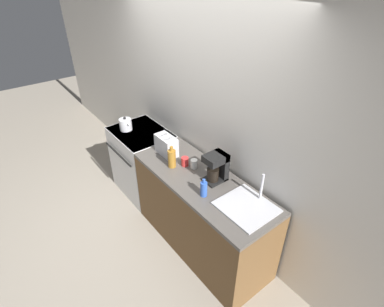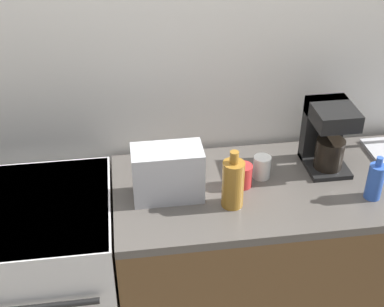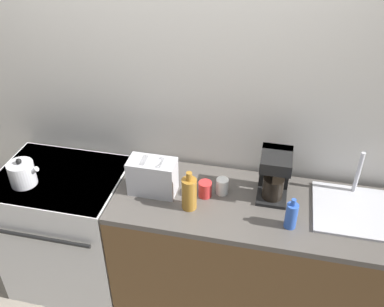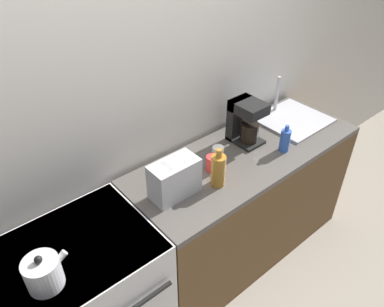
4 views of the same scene
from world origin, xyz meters
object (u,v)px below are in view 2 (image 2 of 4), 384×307
object	(u,v)px
stove	(27,289)
cup_red	(243,176)
bottle_amber	(233,183)
cup_white	(262,167)
coffee_maker	(327,133)
bottle_blue	(375,181)
toaster	(168,173)

from	to	relation	value
stove	cup_red	xyz separation A→B (m)	(0.92, 0.02, 0.49)
bottle_amber	cup_red	size ratio (longest dim) A/B	2.52
stove	cup_red	size ratio (longest dim) A/B	9.52
cup_red	cup_white	distance (m)	0.10
stove	cup_white	size ratio (longest dim) A/B	9.44
coffee_maker	cup_red	distance (m)	0.40
coffee_maker	bottle_blue	world-z (taller)	coffee_maker
stove	bottle_amber	bearing A→B (deg)	-6.77
cup_white	bottle_blue	bearing A→B (deg)	-26.48
cup_white	cup_red	bearing A→B (deg)	-152.21
stove	toaster	size ratio (longest dim) A/B	3.36
coffee_maker	cup_white	world-z (taller)	coffee_maker
toaster	bottle_amber	size ratio (longest dim) A/B	1.12
coffee_maker	bottle_blue	size ratio (longest dim) A/B	1.57
stove	bottle_blue	size ratio (longest dim) A/B	4.91
bottle_blue	cup_white	xyz separation A→B (m)	(-0.39, 0.20, -0.03)
toaster	coffee_maker	bearing A→B (deg)	10.86
bottle_amber	cup_red	xyz separation A→B (m)	(0.07, 0.12, -0.05)
stove	cup_red	world-z (taller)	cup_red
bottle_blue	cup_white	world-z (taller)	bottle_blue
coffee_maker	bottle_blue	distance (m)	0.29
stove	bottle_blue	distance (m)	1.50
bottle_blue	stove	bearing A→B (deg)	174.60
stove	cup_white	xyz separation A→B (m)	(1.01, 0.06, 0.49)
bottle_blue	coffee_maker	bearing A→B (deg)	113.36
stove	bottle_amber	xyz separation A→B (m)	(0.85, -0.10, 0.54)
stove	bottle_amber	distance (m)	1.01
coffee_maker	cup_white	distance (m)	0.31
toaster	cup_red	distance (m)	0.31
stove	cup_red	bearing A→B (deg)	1.00
bottle_blue	cup_red	world-z (taller)	bottle_blue
cup_white	coffee_maker	bearing A→B (deg)	11.22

